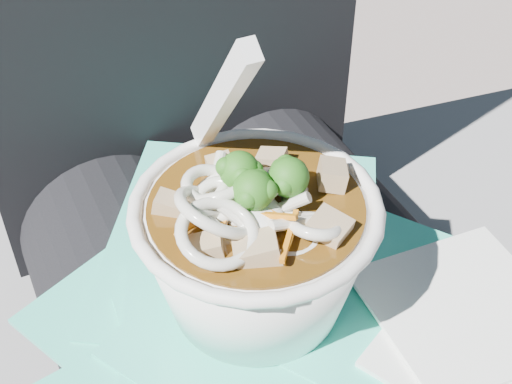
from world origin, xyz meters
name	(u,v)px	position (x,y,z in m)	size (l,w,h in m)	color
lap	(303,384)	(0.00, 0.00, 0.50)	(0.33, 0.48, 0.16)	black
person_body	(250,274)	(0.00, 0.09, 0.53)	(0.34, 0.94, 0.98)	black
plastic_bag	(258,312)	(-0.03, 0.01, 0.59)	(0.36, 0.36, 0.01)	#32D1B2
napkins	(484,333)	(0.09, -0.07, 0.60)	(0.17, 0.18, 0.01)	white
udon_bowl	(255,242)	(-0.03, 0.02, 0.65)	(0.17, 0.17, 0.20)	white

